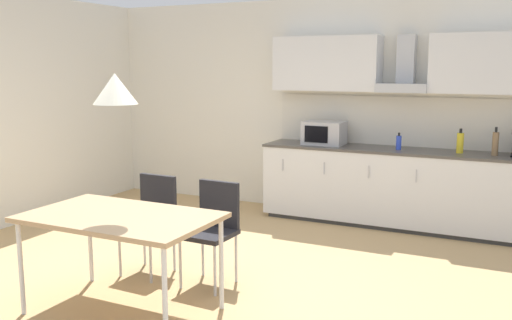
# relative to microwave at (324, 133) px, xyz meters

# --- Properties ---
(ground_plane) EXTENTS (8.51, 8.66, 0.02)m
(ground_plane) POSITION_rel_microwave_xyz_m (-0.28, -2.59, -1.05)
(ground_plane) COLOR tan
(wall_back) EXTENTS (6.81, 0.10, 2.66)m
(wall_back) POSITION_rel_microwave_xyz_m (-0.28, 0.35, 0.29)
(wall_back) COLOR silver
(wall_back) RESTS_ON ground_plane
(kitchen_counter) EXTENTS (3.16, 0.63, 0.90)m
(kitchen_counter) POSITION_rel_microwave_xyz_m (0.90, 0.00, -0.59)
(kitchen_counter) COLOR #333333
(kitchen_counter) RESTS_ON ground_plane
(backsplash_tile) EXTENTS (3.14, 0.02, 0.58)m
(backsplash_tile) POSITION_rel_microwave_xyz_m (0.90, 0.29, 0.15)
(backsplash_tile) COLOR silver
(backsplash_tile) RESTS_ON kitchen_counter
(upper_wall_cabinets) EXTENTS (3.14, 0.40, 0.65)m
(upper_wall_cabinets) POSITION_rel_microwave_xyz_m (0.90, 0.13, 0.82)
(upper_wall_cabinets) COLOR silver
(microwave) EXTENTS (0.48, 0.35, 0.28)m
(microwave) POSITION_rel_microwave_xyz_m (0.00, 0.00, 0.00)
(microwave) COLOR #ADADB2
(microwave) RESTS_ON kitchen_counter
(bottle_brown) EXTENTS (0.07, 0.07, 0.30)m
(bottle_brown) POSITION_rel_microwave_xyz_m (1.91, -0.02, -0.01)
(bottle_brown) COLOR brown
(bottle_brown) RESTS_ON kitchen_counter
(bottle_blue) EXTENTS (0.06, 0.06, 0.19)m
(bottle_blue) POSITION_rel_microwave_xyz_m (0.90, -0.04, -0.06)
(bottle_blue) COLOR blue
(bottle_blue) RESTS_ON kitchen_counter
(bottle_yellow) EXTENTS (0.07, 0.07, 0.27)m
(bottle_yellow) POSITION_rel_microwave_xyz_m (1.56, -0.00, -0.03)
(bottle_yellow) COLOR yellow
(bottle_yellow) RESTS_ON kitchen_counter
(dining_table) EXTENTS (1.41, 0.86, 0.76)m
(dining_table) POSITION_rel_microwave_xyz_m (-0.45, -3.26, -0.33)
(dining_table) COLOR tan
(dining_table) RESTS_ON ground_plane
(chair_far_right) EXTENTS (0.41, 0.41, 0.87)m
(chair_far_right) POSITION_rel_microwave_xyz_m (-0.13, -2.44, -0.51)
(chair_far_right) COLOR black
(chair_far_right) RESTS_ON ground_plane
(chair_far_left) EXTENTS (0.41, 0.41, 0.87)m
(chair_far_left) POSITION_rel_microwave_xyz_m (-0.76, -2.44, -0.51)
(chair_far_left) COLOR black
(chair_far_left) RESTS_ON ground_plane
(pendant_lamp) EXTENTS (0.32, 0.32, 0.22)m
(pendant_lamp) POSITION_rel_microwave_xyz_m (-0.45, -3.26, 0.64)
(pendant_lamp) COLOR silver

